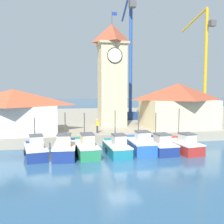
% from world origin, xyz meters
% --- Properties ---
extents(ground_plane, '(300.00, 300.00, 0.00)m').
position_xyz_m(ground_plane, '(0.00, 0.00, 0.00)').
color(ground_plane, '#2D567A').
extents(quay_wharf, '(120.00, 40.00, 1.16)m').
position_xyz_m(quay_wharf, '(0.00, 28.02, 0.58)').
color(quay_wharf, '#9E937F').
rests_on(quay_wharf, ground).
extents(fishing_boat_far_left, '(2.49, 4.50, 3.57)m').
position_xyz_m(fishing_boat_far_left, '(-7.08, 4.35, 0.72)').
color(fishing_boat_far_left, navy).
rests_on(fishing_boat_far_left, ground).
extents(fishing_boat_left_outer, '(2.40, 4.91, 4.01)m').
position_xyz_m(fishing_boat_left_outer, '(-4.50, 4.16, 0.76)').
color(fishing_boat_left_outer, navy).
rests_on(fishing_boat_left_outer, ground).
extents(fishing_boat_left_inner, '(2.14, 5.30, 3.91)m').
position_xyz_m(fishing_boat_left_inner, '(-2.57, 4.38, 0.73)').
color(fishing_boat_left_inner, '#237A4C').
rests_on(fishing_boat_left_inner, ground).
extents(fishing_boat_mid_left, '(2.05, 4.67, 4.19)m').
position_xyz_m(fishing_boat_mid_left, '(0.26, 3.83, 0.71)').
color(fishing_boat_mid_left, '#196B7F').
rests_on(fishing_boat_mid_left, ground).
extents(fishing_boat_center, '(2.12, 4.47, 3.94)m').
position_xyz_m(fishing_boat_center, '(2.69, 4.28, 0.78)').
color(fishing_boat_center, '#2356A8').
rests_on(fishing_boat_center, ground).
extents(fishing_boat_mid_right, '(2.26, 5.30, 3.81)m').
position_xyz_m(fishing_boat_mid_right, '(4.61, 4.37, 0.66)').
color(fishing_boat_mid_right, navy).
rests_on(fishing_boat_mid_right, ground).
extents(fishing_boat_right_inner, '(2.63, 4.94, 4.24)m').
position_xyz_m(fishing_boat_right_inner, '(6.85, 3.76, 0.68)').
color(fishing_boat_right_inner, '#AD2823').
rests_on(fishing_boat_right_inner, ground).
extents(clock_tower, '(3.94, 3.94, 15.24)m').
position_xyz_m(clock_tower, '(2.20, 15.35, 8.32)').
color(clock_tower, beige).
rests_on(clock_tower, quay_wharf).
extents(warehouse_left, '(10.03, 6.41, 4.99)m').
position_xyz_m(warehouse_left, '(-9.94, 11.14, 3.71)').
color(warehouse_left, silver).
rests_on(warehouse_left, quay_wharf).
extents(warehouse_right, '(9.20, 6.92, 5.75)m').
position_xyz_m(warehouse_right, '(10.49, 12.38, 4.10)').
color(warehouse_right, beige).
rests_on(warehouse_right, quay_wharf).
extents(port_crane_near, '(2.60, 8.42, 19.45)m').
position_xyz_m(port_crane_near, '(21.00, 23.53, 8.70)').
color(port_crane_near, '#976E11').
rests_on(port_crane_near, quay_wharf).
extents(port_crane_far, '(2.06, 11.10, 21.27)m').
position_xyz_m(port_crane_far, '(6.65, 22.13, 9.84)').
color(port_crane_far, navy).
rests_on(port_crane_far, quay_wharf).
extents(dock_worker_near_tower, '(0.34, 0.22, 1.62)m').
position_xyz_m(dock_worker_near_tower, '(-0.70, 9.62, 2.00)').
color(dock_worker_near_tower, '#33333D').
rests_on(dock_worker_near_tower, quay_wharf).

